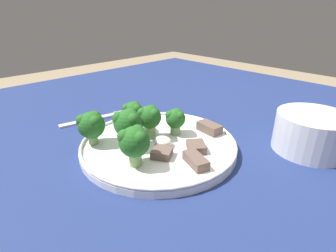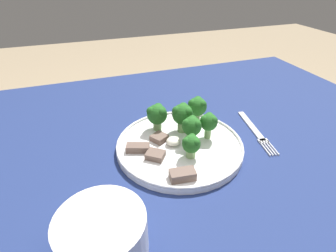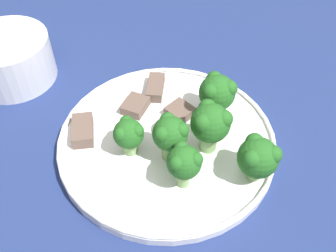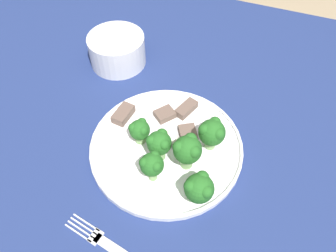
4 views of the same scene
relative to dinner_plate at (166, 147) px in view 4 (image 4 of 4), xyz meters
The scene contains 15 objects.
table 0.14m from the dinner_plate, 111.85° to the left, with size 1.21×1.19×0.70m.
dinner_plate is the anchor object (origin of this frame).
fork 0.20m from the dinner_plate, behind, with size 0.05×0.19×0.00m.
cream_bowl 0.28m from the dinner_plate, 45.26° to the left, with size 0.13×0.13×0.07m.
broccoli_floret_near_rim_left 0.07m from the dinner_plate, 117.57° to the right, with size 0.05×0.05×0.07m.
broccoli_floret_center_left 0.08m from the dinner_plate, behind, with size 0.04×0.04×0.06m.
broccoli_floret_back_left 0.06m from the dinner_plate, 96.52° to the left, with size 0.04×0.04×0.05m.
broccoli_floret_front_left 0.09m from the dinner_plate, 69.16° to the right, with size 0.05×0.05×0.07m.
broccoli_floret_center_back 0.13m from the dinner_plate, 133.10° to the right, with size 0.05×0.05×0.06m.
broccoli_floret_mid_cluster 0.05m from the dinner_plate, behind, with size 0.04×0.04×0.06m.
meat_slice_front_slice 0.10m from the dinner_plate, ahead, with size 0.05×0.04×0.02m.
meat_slice_middle_slice 0.07m from the dinner_plate, 23.63° to the left, with size 0.05×0.05×0.01m.
meat_slice_rear_slice 0.05m from the dinner_plate, 35.65° to the right, with size 0.04×0.04×0.01m.
meat_slice_edge_slice 0.11m from the dinner_plate, 71.20° to the left, with size 0.05×0.03×0.02m.
sauce_dollop 0.02m from the dinner_plate, ahead, with size 0.03×0.03×0.02m.
Camera 4 is at (-0.29, -0.23, 1.22)m, focal length 35.00 mm.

